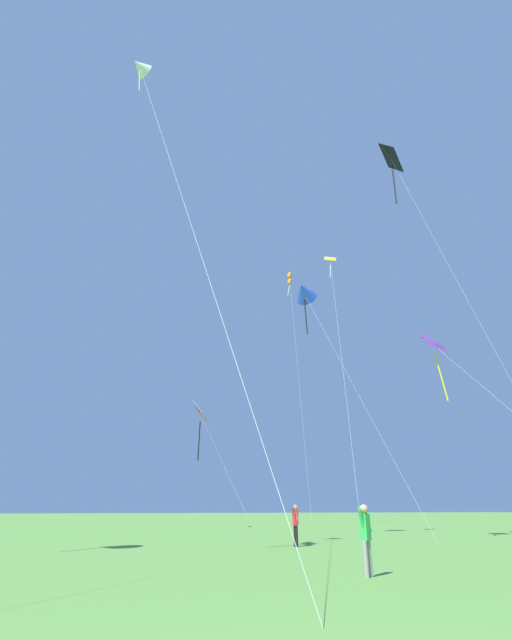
{
  "coord_description": "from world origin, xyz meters",
  "views": [
    {
      "loc": [
        -2.69,
        -3.28,
        1.52
      ],
      "look_at": [
        6.52,
        21.95,
        12.33
      ],
      "focal_mm": 26.41,
      "sensor_mm": 36.0,
      "label": 1
    }
  ],
  "objects_px": {
    "kite_blue_delta": "(304,292)",
    "kite_pink_low": "(200,424)",
    "kite_orange_box": "(290,281)",
    "kite_yellow_diamond": "(332,276)",
    "person_in_red_shirt": "(295,521)",
    "person_in_blue_jacket": "(366,533)",
    "kite_white_distant": "(140,67)",
    "kite_purple_streamer": "(438,356)",
    "kite_black_large": "(395,171)"
  },
  "relations": [
    {
      "from": "kite_blue_delta",
      "to": "kite_pink_low",
      "type": "bearing_deg",
      "value": 103.4
    },
    {
      "from": "kite_blue_delta",
      "to": "kite_orange_box",
      "type": "distance_m",
      "value": 23.1
    },
    {
      "from": "kite_yellow_diamond",
      "to": "kite_pink_low",
      "type": "xyz_separation_m",
      "value": [
        -5.25,
        15.49,
        -8.09
      ]
    },
    {
      "from": "kite_blue_delta",
      "to": "kite_pink_low",
      "type": "relative_size",
      "value": 1.58
    },
    {
      "from": "kite_pink_low",
      "to": "person_in_red_shirt",
      "type": "bearing_deg",
      "value": -91.16
    },
    {
      "from": "kite_yellow_diamond",
      "to": "person_in_blue_jacket",
      "type": "bearing_deg",
      "value": -118.96
    },
    {
      "from": "kite_white_distant",
      "to": "person_in_blue_jacket",
      "type": "relative_size",
      "value": 12.93
    },
    {
      "from": "kite_purple_streamer",
      "to": "person_in_blue_jacket",
      "type": "xyz_separation_m",
      "value": [
        -12.72,
        -10.69,
        -9.14
      ]
    },
    {
      "from": "kite_black_large",
      "to": "kite_blue_delta",
      "type": "distance_m",
      "value": 9.66
    },
    {
      "from": "kite_blue_delta",
      "to": "kite_white_distant",
      "type": "relative_size",
      "value": 0.78
    },
    {
      "from": "kite_orange_box",
      "to": "person_in_red_shirt",
      "type": "bearing_deg",
      "value": -114.8
    },
    {
      "from": "person_in_red_shirt",
      "to": "kite_pink_low",
      "type": "bearing_deg",
      "value": 88.84
    },
    {
      "from": "kite_white_distant",
      "to": "person_in_red_shirt",
      "type": "bearing_deg",
      "value": 23.32
    },
    {
      "from": "kite_white_distant",
      "to": "person_in_red_shirt",
      "type": "xyz_separation_m",
      "value": [
        8.99,
        3.88,
        -19.52
      ]
    },
    {
      "from": "kite_blue_delta",
      "to": "kite_yellow_diamond",
      "type": "height_order",
      "value": "kite_yellow_diamond"
    },
    {
      "from": "kite_yellow_diamond",
      "to": "person_in_blue_jacket",
      "type": "distance_m",
      "value": 22.96
    },
    {
      "from": "kite_blue_delta",
      "to": "kite_yellow_diamond",
      "type": "relative_size",
      "value": 0.88
    },
    {
      "from": "kite_orange_box",
      "to": "person_in_blue_jacket",
      "type": "distance_m",
      "value": 45.09
    },
    {
      "from": "kite_white_distant",
      "to": "kite_purple_streamer",
      "type": "xyz_separation_m",
      "value": [
        19.25,
        4.99,
        -10.43
      ]
    },
    {
      "from": "kite_blue_delta",
      "to": "person_in_blue_jacket",
      "type": "bearing_deg",
      "value": -112.18
    },
    {
      "from": "kite_orange_box",
      "to": "kite_purple_streamer",
      "type": "distance_m",
      "value": 28.89
    },
    {
      "from": "kite_purple_streamer",
      "to": "kite_black_large",
      "type": "bearing_deg",
      "value": -142.37
    },
    {
      "from": "kite_purple_streamer",
      "to": "person_in_blue_jacket",
      "type": "height_order",
      "value": "kite_purple_streamer"
    },
    {
      "from": "kite_black_large",
      "to": "person_in_blue_jacket",
      "type": "xyz_separation_m",
      "value": [
        -8.98,
        -7.8,
        -19.64
      ]
    },
    {
      "from": "kite_orange_box",
      "to": "kite_purple_streamer",
      "type": "height_order",
      "value": "kite_orange_box"
    },
    {
      "from": "kite_yellow_diamond",
      "to": "kite_black_large",
      "type": "bearing_deg",
      "value": -82.97
    },
    {
      "from": "kite_yellow_diamond",
      "to": "person_in_red_shirt",
      "type": "distance_m",
      "value": 17.38
    },
    {
      "from": "kite_yellow_diamond",
      "to": "person_in_blue_jacket",
      "type": "relative_size",
      "value": 11.51
    },
    {
      "from": "kite_black_large",
      "to": "kite_pink_low",
      "type": "xyz_separation_m",
      "value": [
        -6.1,
        22.38,
        -12.07
      ]
    },
    {
      "from": "kite_blue_delta",
      "to": "person_in_red_shirt",
      "type": "height_order",
      "value": "kite_blue_delta"
    },
    {
      "from": "kite_black_large",
      "to": "kite_yellow_diamond",
      "type": "bearing_deg",
      "value": 97.03
    },
    {
      "from": "kite_orange_box",
      "to": "person_in_red_shirt",
      "type": "height_order",
      "value": "kite_orange_box"
    },
    {
      "from": "kite_yellow_diamond",
      "to": "kite_white_distant",
      "type": "xyz_separation_m",
      "value": [
        -14.66,
        -8.99,
        3.91
      ]
    },
    {
      "from": "kite_black_large",
      "to": "kite_purple_streamer",
      "type": "height_order",
      "value": "kite_black_large"
    },
    {
      "from": "kite_black_large",
      "to": "kite_pink_low",
      "type": "distance_m",
      "value": 26.15
    },
    {
      "from": "kite_yellow_diamond",
      "to": "person_in_blue_jacket",
      "type": "xyz_separation_m",
      "value": [
        -8.13,
        -14.69,
        -15.66
      ]
    },
    {
      "from": "kite_black_large",
      "to": "kite_yellow_diamond",
      "type": "distance_m",
      "value": 8.0
    },
    {
      "from": "kite_white_distant",
      "to": "kite_pink_low",
      "type": "bearing_deg",
      "value": 68.98
    },
    {
      "from": "kite_black_large",
      "to": "kite_purple_streamer",
      "type": "xyz_separation_m",
      "value": [
        3.74,
        2.89,
        -10.5
      ]
    },
    {
      "from": "kite_black_large",
      "to": "kite_pink_low",
      "type": "relative_size",
      "value": 2.15
    },
    {
      "from": "person_in_red_shirt",
      "to": "person_in_blue_jacket",
      "type": "bearing_deg",
      "value": -104.41
    },
    {
      "from": "kite_black_large",
      "to": "kite_pink_low",
      "type": "height_order",
      "value": "kite_black_large"
    },
    {
      "from": "kite_black_large",
      "to": "kite_yellow_diamond",
      "type": "xyz_separation_m",
      "value": [
        -0.85,
        6.89,
        -3.98
      ]
    },
    {
      "from": "kite_pink_low",
      "to": "kite_white_distant",
      "type": "xyz_separation_m",
      "value": [
        -9.41,
        -24.48,
        12.0
      ]
    },
    {
      "from": "kite_white_distant",
      "to": "kite_purple_streamer",
      "type": "height_order",
      "value": "kite_white_distant"
    },
    {
      "from": "kite_blue_delta",
      "to": "kite_white_distant",
      "type": "distance_m",
      "value": 17.0
    },
    {
      "from": "person_in_blue_jacket",
      "to": "kite_orange_box",
      "type": "bearing_deg",
      "value": 67.95
    },
    {
      "from": "kite_blue_delta",
      "to": "kite_purple_streamer",
      "type": "height_order",
      "value": "kite_blue_delta"
    },
    {
      "from": "kite_yellow_diamond",
      "to": "kite_white_distant",
      "type": "height_order",
      "value": "kite_white_distant"
    },
    {
      "from": "kite_blue_delta",
      "to": "person_in_blue_jacket",
      "type": "relative_size",
      "value": 10.11
    }
  ]
}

